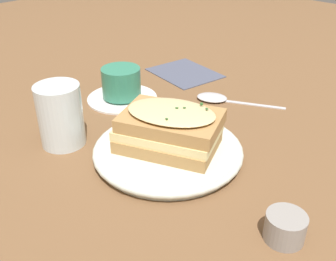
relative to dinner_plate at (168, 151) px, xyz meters
name	(u,v)px	position (x,y,z in m)	size (l,w,h in m)	color
ground_plane	(168,143)	(0.03, -0.03, -0.01)	(2.40, 2.40, 0.00)	brown
dinner_plate	(168,151)	(0.00, 0.00, 0.00)	(0.23, 0.23, 0.02)	silver
sandwich	(169,129)	(0.00, 0.00, 0.04)	(0.17, 0.15, 0.07)	#B2844C
teacup_with_saucer	(121,86)	(0.21, -0.09, 0.02)	(0.14, 0.14, 0.07)	white
water_glass	(60,115)	(0.15, 0.09, 0.04)	(0.07, 0.07, 0.10)	silver
spoon	(217,98)	(0.07, -0.21, -0.01)	(0.17, 0.10, 0.01)	silver
napkin	(185,73)	(0.21, -0.28, -0.01)	(0.15, 0.12, 0.00)	#4C5166
condiment_pot	(285,227)	(-0.22, 0.03, 0.01)	(0.05, 0.05, 0.03)	gray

